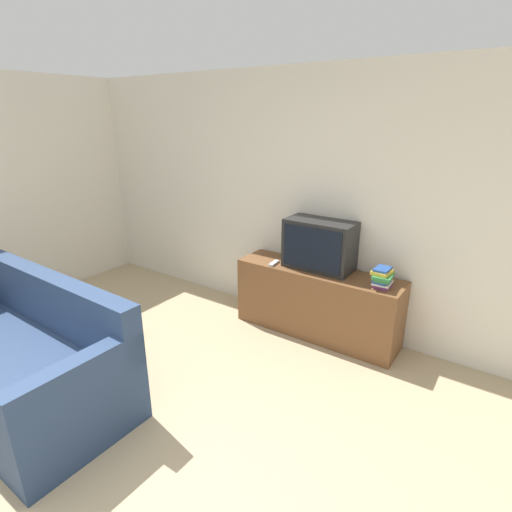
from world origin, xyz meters
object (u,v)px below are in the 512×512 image
book_stack (382,278)px  remote_on_stand (274,263)px  tv_stand (316,302)px  couch (21,361)px  television (319,245)px

book_stack → remote_on_stand: (-1.09, -0.06, -0.08)m
tv_stand → remote_on_stand: bearing=-165.4°
tv_stand → couch: couch is taller
book_stack → remote_on_stand: bearing=-176.8°
television → book_stack: 0.70m
tv_stand → remote_on_stand: remote_on_stand is taller
television → book_stack: television is taller
book_stack → tv_stand: bearing=175.2°
tv_stand → couch: bearing=-123.7°
tv_stand → remote_on_stand: (-0.44, -0.12, 0.36)m
television → remote_on_stand: 0.51m
television → tv_stand: bearing=-61.2°
tv_stand → television: television is taller
television → couch: television is taller
tv_stand → couch: (-1.47, -2.21, -0.04)m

